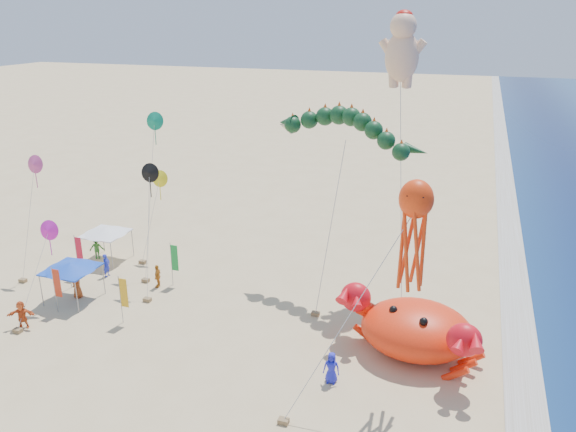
# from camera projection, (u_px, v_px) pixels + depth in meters

# --- Properties ---
(ground) EXTENTS (320.00, 320.00, 0.00)m
(ground) POSITION_uv_depth(u_px,v_px,m) (309.00, 332.00, 33.79)
(ground) COLOR #D1B784
(ground) RESTS_ON ground
(foam_strip) EXTENTS (320.00, 320.00, 0.00)m
(foam_strip) POSITION_uv_depth(u_px,v_px,m) (522.00, 370.00, 30.17)
(foam_strip) COLOR silver
(foam_strip) RESTS_ON ground
(crab_inflatable) EXTENTS (8.38, 7.18, 3.67)m
(crab_inflatable) POSITION_uv_depth(u_px,v_px,m) (416.00, 328.00, 31.07)
(crab_inflatable) COLOR #FF2E0D
(crab_inflatable) RESTS_ON ground
(dragon_kite) EXTENTS (10.53, 6.99, 12.12)m
(dragon_kite) POSITION_uv_depth(u_px,v_px,m) (344.00, 133.00, 35.46)
(dragon_kite) COLOR #0E351A
(dragon_kite) RESTS_ON ground
(cherub_kite) EXTENTS (3.31, 7.94, 18.29)m
(cherub_kite) POSITION_uv_depth(u_px,v_px,m) (402.00, 48.00, 35.29)
(cherub_kite) COLOR #FFC69B
(cherub_kite) RESTS_ON ground
(octopus_kite) EXTENTS (5.88, 5.15, 11.13)m
(octopus_kite) POSITION_uv_depth(u_px,v_px,m) (413.00, 227.00, 25.53)
(octopus_kite) COLOR #FB390D
(octopus_kite) RESTS_ON ground
(canopy_blue) EXTENTS (3.31, 3.31, 2.71)m
(canopy_blue) POSITION_uv_depth(u_px,v_px,m) (71.00, 266.00, 36.77)
(canopy_blue) COLOR gray
(canopy_blue) RESTS_ON ground
(canopy_white) EXTENTS (3.27, 3.27, 2.71)m
(canopy_white) POSITION_uv_depth(u_px,v_px,m) (105.00, 231.00, 42.77)
(canopy_white) COLOR gray
(canopy_white) RESTS_ON ground
(feather_flags) EXTENTS (7.77, 5.85, 3.20)m
(feather_flags) POSITION_uv_depth(u_px,v_px,m) (109.00, 271.00, 37.12)
(feather_flags) COLOR gray
(feather_flags) RESTS_ON ground
(beachgoers) EXTENTS (27.97, 11.29, 1.89)m
(beachgoers) POSITION_uv_depth(u_px,v_px,m) (126.00, 290.00, 36.92)
(beachgoers) COLOR orange
(beachgoers) RESTS_ON ground
(small_kites) EXTENTS (9.87, 12.74, 11.57)m
(small_kites) POSITION_uv_depth(u_px,v_px,m) (110.00, 185.00, 38.73)
(small_kites) COLOR #0B815A
(small_kites) RESTS_ON ground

